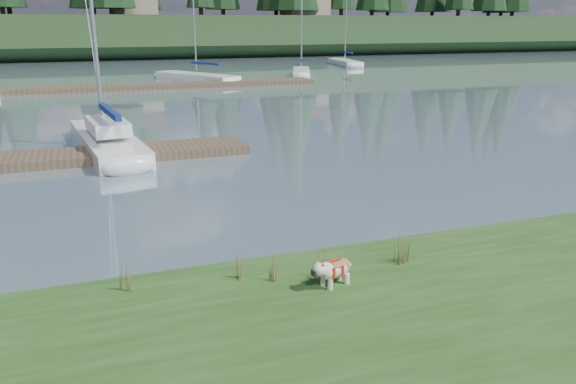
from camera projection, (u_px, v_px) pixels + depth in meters
name	position (u px, v px, depth m)	size (l,w,h in m)	color
ground	(104.00, 90.00, 38.23)	(200.00, 200.00, 0.00)	gray
ridge	(89.00, 37.00, 76.20)	(200.00, 20.00, 5.00)	#1B3017
bulldog	(334.00, 268.00, 9.07)	(0.81, 0.47, 0.47)	silver
sailboat_main	(104.00, 135.00, 20.85)	(2.64, 8.65, 12.28)	white
dock_near	(2.00, 162.00, 17.98)	(16.00, 2.00, 0.30)	#4C3D2C
dock_far	(134.00, 87.00, 38.83)	(26.00, 2.20, 0.30)	#4C3D2C
sailboat_bg_3	(190.00, 76.00, 44.63)	(6.05, 9.03, 13.50)	white
sailboat_bg_4	(301.00, 71.00, 48.80)	(3.76, 7.03, 10.43)	white
sailboat_bg_5	(343.00, 62.00, 60.71)	(3.13, 8.99, 12.52)	white
weed_0	(241.00, 266.00, 9.33)	(0.17, 0.14, 0.54)	#475B23
weed_1	(274.00, 267.00, 9.27)	(0.17, 0.14, 0.55)	#475B23
weed_2	(401.00, 247.00, 9.93)	(0.17, 0.14, 0.69)	#475B23
weed_3	(126.00, 276.00, 8.90)	(0.17, 0.14, 0.62)	#475B23
weed_4	(320.00, 266.00, 9.41)	(0.17, 0.14, 0.46)	#475B23
weed_5	(403.00, 250.00, 9.96)	(0.17, 0.14, 0.55)	#475B23
mud_lip	(183.00, 285.00, 9.77)	(60.00, 0.50, 0.14)	#33281C
house_1	(132.00, 0.00, 74.95)	(6.30, 5.30, 4.65)	gray
house_2	(305.00, 1.00, 80.94)	(6.30, 5.30, 4.65)	gray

